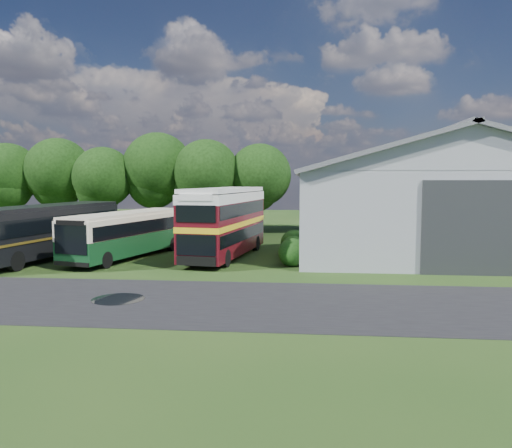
# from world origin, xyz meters

# --- Properties ---
(ground) EXTENTS (120.00, 120.00, 0.00)m
(ground) POSITION_xyz_m (0.00, 0.00, 0.00)
(ground) COLOR #183410
(ground) RESTS_ON ground
(asphalt_road) EXTENTS (60.00, 8.00, 0.02)m
(asphalt_road) POSITION_xyz_m (3.00, -3.00, 0.00)
(asphalt_road) COLOR black
(asphalt_road) RESTS_ON ground
(puddle) EXTENTS (2.20, 2.20, 0.01)m
(puddle) POSITION_xyz_m (-1.50, -3.00, 0.00)
(puddle) COLOR black
(puddle) RESTS_ON ground
(storage_shed) EXTENTS (18.80, 24.80, 8.15)m
(storage_shed) POSITION_xyz_m (15.00, 15.98, 4.17)
(storage_shed) COLOR gray
(storage_shed) RESTS_ON ground
(tree_far_left) EXTENTS (6.12, 6.12, 8.64)m
(tree_far_left) POSITION_xyz_m (-23.00, 24.00, 5.56)
(tree_far_left) COLOR black
(tree_far_left) RESTS_ON ground
(tree_left_a) EXTENTS (6.46, 6.46, 9.12)m
(tree_left_a) POSITION_xyz_m (-18.00, 24.50, 5.87)
(tree_left_a) COLOR black
(tree_left_a) RESTS_ON ground
(tree_left_b) EXTENTS (5.78, 5.78, 8.16)m
(tree_left_b) POSITION_xyz_m (-13.00, 23.50, 5.25)
(tree_left_b) COLOR black
(tree_left_b) RESTS_ON ground
(tree_mid) EXTENTS (6.80, 6.80, 9.60)m
(tree_mid) POSITION_xyz_m (-8.00, 24.80, 6.18)
(tree_mid) COLOR black
(tree_mid) RESTS_ON ground
(tree_right_a) EXTENTS (6.26, 6.26, 8.83)m
(tree_right_a) POSITION_xyz_m (-3.00, 23.80, 5.69)
(tree_right_a) COLOR black
(tree_right_a) RESTS_ON ground
(tree_right_b) EXTENTS (5.98, 5.98, 8.45)m
(tree_right_b) POSITION_xyz_m (2.00, 24.60, 5.44)
(tree_right_b) COLOR black
(tree_right_b) RESTS_ON ground
(shrub_front) EXTENTS (1.70, 1.70, 1.70)m
(shrub_front) POSITION_xyz_m (5.60, 6.00, 0.00)
(shrub_front) COLOR #194714
(shrub_front) RESTS_ON ground
(shrub_mid) EXTENTS (1.60, 1.60, 1.60)m
(shrub_mid) POSITION_xyz_m (5.60, 8.00, 0.00)
(shrub_mid) COLOR #194714
(shrub_mid) RESTS_ON ground
(shrub_back) EXTENTS (1.80, 1.80, 1.80)m
(shrub_back) POSITION_xyz_m (5.60, 10.00, 0.00)
(shrub_back) COLOR #194714
(shrub_back) RESTS_ON ground
(bus_green_single) EXTENTS (5.06, 10.97, 2.95)m
(bus_green_single) POSITION_xyz_m (-5.04, 8.01, 1.57)
(bus_green_single) COLOR black
(bus_green_single) RESTS_ON ground
(bus_maroon_double) EXTENTS (4.23, 10.74, 4.50)m
(bus_maroon_double) POSITION_xyz_m (1.18, 8.78, 2.24)
(bus_maroon_double) COLOR black
(bus_maroon_double) RESTS_ON ground
(bus_dark_single) EXTENTS (4.80, 12.67, 3.41)m
(bus_dark_single) POSITION_xyz_m (-10.04, 7.26, 1.82)
(bus_dark_single) COLOR black
(bus_dark_single) RESTS_ON ground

